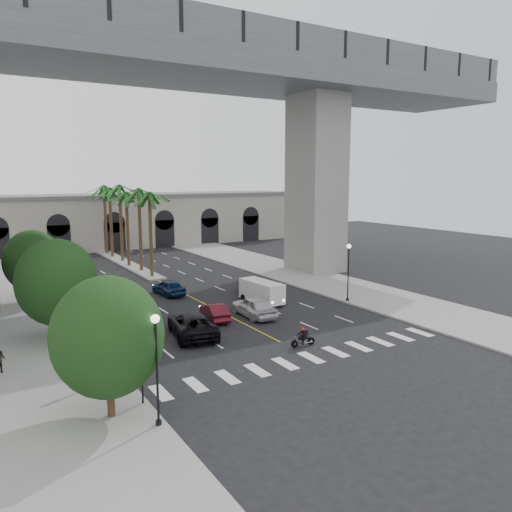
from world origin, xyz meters
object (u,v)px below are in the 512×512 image
Objects in this scene: car_c at (192,324)px; car_d at (253,286)px; car_a at (254,306)px; lamp_post_left_far at (65,279)px; motorcycle_rider at (304,338)px; lamp_post_right at (348,267)px; car_b at (215,312)px; traffic_signal_near at (141,358)px; traffic_signal_far at (118,336)px; lamp_post_left_near at (157,360)px; cargo_van at (262,291)px; car_e at (169,287)px; pedestrian_a at (95,352)px.

car_d is at bearing -127.82° from car_c.
car_a is at bearing 77.72° from car_d.
motorcycle_rider is (12.28, -15.51, -2.63)m from lamp_post_left_far.
lamp_post_right is 13.20m from car_b.
traffic_signal_near is 0.73× the size of car_a.
car_c is at bearing -54.91° from lamp_post_left_far.
lamp_post_right is 23.62m from traffic_signal_far.
motorcycle_rider is at bearing 114.79° from car_b.
motorcycle_rider is at bearing 89.72° from car_d.
car_c is (6.65, 8.90, -1.67)m from traffic_signal_near.
car_c is at bearing 53.25° from traffic_signal_near.
car_a reaches higher than motorcycle_rider.
lamp_post_left_far is at bearing -25.34° from car_b.
lamp_post_left_near is 1.47× the size of traffic_signal_far.
traffic_signal_near is at bearing -89.69° from lamp_post_left_far.
cargo_van is at bearing 77.17° from motorcycle_rider.
car_d is 1.21× the size of car_e.
car_e is (0.00, 9.94, 0.09)m from car_b.
car_a is 0.93× the size of car_d.
cargo_van is at bearing 41.88° from traffic_signal_near.
car_b is 0.91× the size of car_e.
lamp_post_right is 3.17× the size of pedestrian_a.
car_e is (9.80, 21.57, -1.75)m from traffic_signal_near.
car_c is (-6.34, -1.97, -0.00)m from car_a.
traffic_signal_near is at bearing 60.35° from car_e.
motorcycle_rider is at bearing 24.09° from lamp_post_left_near.
lamp_post_left_near is 1.07× the size of car_a.
car_c is 13.06m from car_e.
lamp_post_left_near reaches higher than motorcycle_rider.
lamp_post_left_far is 16.61m from cargo_van.
cargo_van is at bearing -128.76° from car_a.
traffic_signal_near is at bearing 64.14° from car_d.
lamp_post_left_near is at bearing -150.79° from motorcycle_rider.
cargo_van is at bearing 32.76° from traffic_signal_far.
traffic_signal_far is 12.37m from motorcycle_rider.
traffic_signal_near is at bearing -72.17° from pedestrian_a.
traffic_signal_far is at bearing 90.00° from traffic_signal_near.
car_a reaches higher than car_c.
car_b is at bearing 110.50° from motorcycle_rider.
lamp_post_right is at bearing -162.88° from car_c.
lamp_post_right is 1.47× the size of traffic_signal_near.
lamp_post_left_far is 2.94× the size of motorcycle_rider.
car_a is at bearing 177.81° from lamp_post_right.
car_d is at bearing 49.91° from lamp_post_left_near.
pedestrian_a is (-17.80, -11.53, 0.21)m from car_d.
cargo_van reaches higher than car_b.
car_c is 1.36× the size of car_e.
lamp_post_right is at bearing 145.48° from car_d.
traffic_signal_near is 4.00m from traffic_signal_far.
car_c is at bearing 58.55° from car_d.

